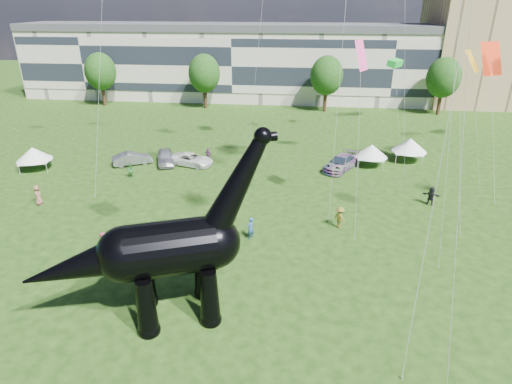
# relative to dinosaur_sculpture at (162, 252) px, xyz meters

# --- Properties ---
(ground) EXTENTS (220.00, 220.00, 0.00)m
(ground) POSITION_rel_dinosaur_sculpture_xyz_m (2.38, -1.19, -4.22)
(ground) COLOR #16330C
(ground) RESTS_ON ground
(terrace_row) EXTENTS (78.00, 11.00, 12.00)m
(terrace_row) POSITION_rel_dinosaur_sculpture_xyz_m (-5.62, 60.81, 1.78)
(terrace_row) COLOR beige
(terrace_row) RESTS_ON ground
(tree_far_left) EXTENTS (5.20, 5.20, 9.44)m
(tree_far_left) POSITION_rel_dinosaur_sculpture_xyz_m (-27.62, 51.81, 2.07)
(tree_far_left) COLOR #382314
(tree_far_left) RESTS_ON ground
(tree_mid_left) EXTENTS (5.20, 5.20, 9.44)m
(tree_mid_left) POSITION_rel_dinosaur_sculpture_xyz_m (-9.62, 51.81, 2.07)
(tree_mid_left) COLOR #382314
(tree_mid_left) RESTS_ON ground
(tree_mid_right) EXTENTS (5.20, 5.20, 9.44)m
(tree_mid_right) POSITION_rel_dinosaur_sculpture_xyz_m (10.38, 51.81, 2.07)
(tree_mid_right) COLOR #382314
(tree_mid_right) RESTS_ON ground
(tree_far_right) EXTENTS (5.20, 5.20, 9.44)m
(tree_far_right) POSITION_rel_dinosaur_sculpture_xyz_m (28.38, 51.81, 2.07)
(tree_far_right) COLOR #382314
(tree_far_right) RESTS_ON ground
(dinosaur_sculpture) EXTENTS (13.40, 6.87, 11.19)m
(dinosaur_sculpture) POSITION_rel_dinosaur_sculpture_xyz_m (0.00, 0.00, 0.00)
(dinosaur_sculpture) COLOR black
(dinosaur_sculpture) RESTS_ON ground
(car_silver) EXTENTS (3.22, 4.85, 1.54)m
(car_silver) POSITION_rel_dinosaur_sculpture_xyz_m (-7.94, 24.52, -3.46)
(car_silver) COLOR silver
(car_silver) RESTS_ON ground
(car_grey) EXTENTS (4.42, 3.37, 1.40)m
(car_grey) POSITION_rel_dinosaur_sculpture_xyz_m (-11.53, 23.80, -3.53)
(car_grey) COLOR gray
(car_grey) RESTS_ON ground
(car_white) EXTENTS (5.34, 3.54, 1.36)m
(car_white) POSITION_rel_dinosaur_sculpture_xyz_m (-4.94, 24.34, -3.54)
(car_white) COLOR white
(car_white) RESTS_ON ground
(car_dark) EXTENTS (4.52, 5.73, 1.55)m
(car_dark) POSITION_rel_dinosaur_sculpture_xyz_m (11.36, 24.94, -3.45)
(car_dark) COLOR #595960
(car_dark) RESTS_ON ground
(gazebo_near) EXTENTS (3.80, 3.80, 2.42)m
(gazebo_near) POSITION_rel_dinosaur_sculpture_xyz_m (14.70, 26.57, -2.52)
(gazebo_near) COLOR white
(gazebo_near) RESTS_ON ground
(gazebo_far) EXTENTS (4.24, 4.24, 2.65)m
(gazebo_far) POSITION_rel_dinosaur_sculpture_xyz_m (19.15, 28.68, -2.36)
(gazebo_far) COLOR white
(gazebo_far) RESTS_ON ground
(gazebo_left) EXTENTS (4.63, 4.63, 2.51)m
(gazebo_left) POSITION_rel_dinosaur_sculpture_xyz_m (-21.28, 21.09, -2.46)
(gazebo_left) COLOR white
(gazebo_left) RESTS_ON ground
(visitors) EXTENTS (35.91, 34.86, 1.84)m
(visitors) POSITION_rel_dinosaur_sculpture_xyz_m (2.08, 11.33, -3.38)
(visitors) COLOR #6F3373
(visitors) RESTS_ON ground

